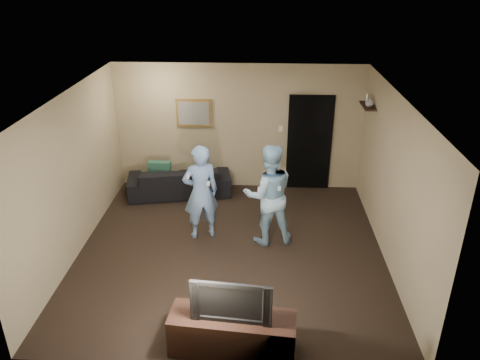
# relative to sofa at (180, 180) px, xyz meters

# --- Properties ---
(ground) EXTENTS (5.00, 5.00, 0.00)m
(ground) POSITION_rel_sofa_xyz_m (1.19, -2.04, -0.30)
(ground) COLOR black
(ground) RESTS_ON ground
(ceiling) EXTENTS (5.00, 5.00, 0.04)m
(ceiling) POSITION_rel_sofa_xyz_m (1.19, -2.04, 2.30)
(ceiling) COLOR silver
(ceiling) RESTS_ON wall_back
(wall_back) EXTENTS (5.00, 0.04, 2.60)m
(wall_back) POSITION_rel_sofa_xyz_m (1.19, 0.46, 1.00)
(wall_back) COLOR tan
(wall_back) RESTS_ON ground
(wall_front) EXTENTS (5.00, 0.04, 2.60)m
(wall_front) POSITION_rel_sofa_xyz_m (1.19, -4.54, 1.00)
(wall_front) COLOR tan
(wall_front) RESTS_ON ground
(wall_left) EXTENTS (0.04, 5.00, 2.60)m
(wall_left) POSITION_rel_sofa_xyz_m (-1.31, -2.04, 1.00)
(wall_left) COLOR tan
(wall_left) RESTS_ON ground
(wall_right) EXTENTS (0.04, 5.00, 2.60)m
(wall_right) POSITION_rel_sofa_xyz_m (3.69, -2.04, 1.00)
(wall_right) COLOR tan
(wall_right) RESTS_ON ground
(sofa) EXTENTS (2.18, 1.17, 0.60)m
(sofa) POSITION_rel_sofa_xyz_m (0.00, 0.00, 0.00)
(sofa) COLOR black
(sofa) RESTS_ON ground
(throw_pillow) EXTENTS (0.46, 0.16, 0.45)m
(throw_pillow) POSITION_rel_sofa_xyz_m (-0.39, 0.00, 0.18)
(throw_pillow) COLOR #194D3D
(throw_pillow) RESTS_ON sofa
(painting_frame) EXTENTS (0.72, 0.05, 0.57)m
(painting_frame) POSITION_rel_sofa_xyz_m (0.29, 0.44, 1.30)
(painting_frame) COLOR olive
(painting_frame) RESTS_ON wall_back
(painting_canvas) EXTENTS (0.62, 0.01, 0.47)m
(painting_canvas) POSITION_rel_sofa_xyz_m (0.29, 0.41, 1.30)
(painting_canvas) COLOR slate
(painting_canvas) RESTS_ON painting_frame
(doorway) EXTENTS (0.90, 0.06, 2.00)m
(doorway) POSITION_rel_sofa_xyz_m (2.64, 0.43, 0.70)
(doorway) COLOR black
(doorway) RESTS_ON ground
(light_switch) EXTENTS (0.08, 0.02, 0.12)m
(light_switch) POSITION_rel_sofa_xyz_m (2.04, 0.44, 1.00)
(light_switch) COLOR silver
(light_switch) RESTS_ON wall_back
(wall_shelf) EXTENTS (0.20, 0.60, 0.03)m
(wall_shelf) POSITION_rel_sofa_xyz_m (3.58, -0.24, 1.69)
(wall_shelf) COLOR black
(wall_shelf) RESTS_ON wall_right
(shelf_vase) EXTENTS (0.16, 0.16, 0.15)m
(shelf_vase) POSITION_rel_sofa_xyz_m (3.58, -0.33, 1.78)
(shelf_vase) COLOR #A0A1A5
(shelf_vase) RESTS_ON wall_shelf
(shelf_figurine) EXTENTS (0.06, 0.06, 0.18)m
(shelf_figurine) POSITION_rel_sofa_xyz_m (3.58, -0.12, 1.79)
(shelf_figurine) COLOR silver
(shelf_figurine) RESTS_ON wall_shelf
(tv_console) EXTENTS (1.56, 0.63, 0.54)m
(tv_console) POSITION_rel_sofa_xyz_m (1.36, -4.25, -0.05)
(tv_console) COLOR black
(tv_console) RESTS_ON ground
(television) EXTENTS (0.97, 0.21, 0.55)m
(television) POSITION_rel_sofa_xyz_m (1.36, -4.25, 0.50)
(television) COLOR black
(television) RESTS_ON tv_console
(wii_player_left) EXTENTS (0.72, 0.59, 1.69)m
(wii_player_left) POSITION_rel_sofa_xyz_m (0.66, -1.61, 0.54)
(wii_player_left) COLOR #789DD1
(wii_player_left) RESTS_ON ground
(wii_player_right) EXTENTS (0.96, 0.81, 1.75)m
(wii_player_right) POSITION_rel_sofa_xyz_m (1.80, -1.71, 0.58)
(wii_player_right) COLOR #98C4DE
(wii_player_right) RESTS_ON ground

